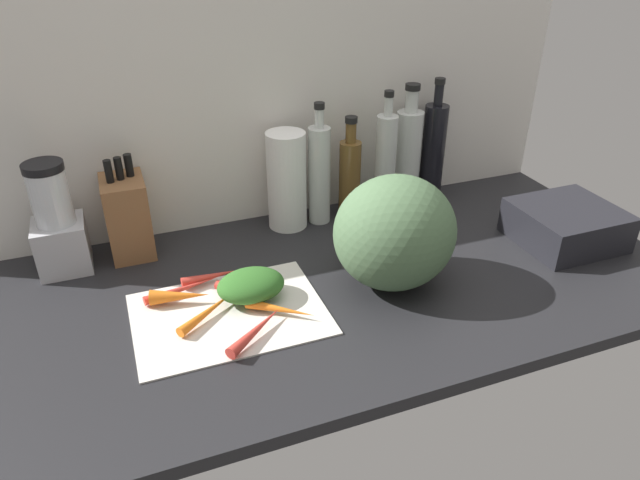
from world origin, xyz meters
TOP-DOWN VIEW (x-y plane):
  - ground_plane at (0.00, 0.00)cm, footprint 170.00×80.00cm
  - wall_back at (0.00, 38.50)cm, footprint 170.00×3.00cm
  - cutting_board at (-22.77, -4.78)cm, footprint 40.19×29.62cm
  - carrot_0 at (-19.64, 0.73)cm, footprint 8.69×9.46cm
  - carrot_1 at (-12.73, -9.31)cm, footprint 13.44×11.06cm
  - carrot_2 at (-23.71, 8.36)cm, footprint 13.87×3.09cm
  - carrot_3 at (-26.96, -4.48)cm, footprint 14.98×12.05cm
  - carrot_4 at (-31.05, 5.83)cm, footprint 16.86×5.56cm
  - carrot_5 at (-19.41, -14.36)cm, footprint 14.58×12.41cm
  - carrot_6 at (-31.86, 2.31)cm, footprint 13.02×6.62cm
  - carrot_greens_pile at (-16.83, -1.25)cm, footprint 14.89×11.45cm
  - winter_squash at (15.31, -5.83)cm, footprint 27.72×25.51cm
  - knife_block at (-39.21, 29.80)cm, footprint 10.09×13.61cm
  - blender_appliance at (-54.86, 27.60)cm, footprint 11.60×11.60cm
  - paper_towel_roll at (1.71, 29.50)cm, footprint 10.36×10.36cm
  - bottle_0 at (10.73, 28.96)cm, footprint 5.92×5.92cm
  - bottle_1 at (19.86, 29.46)cm, footprint 5.99×5.99cm
  - bottle_2 at (29.39, 27.26)cm, footprint 5.76×5.76cm
  - bottle_3 at (38.24, 30.80)cm, footprint 7.51×7.51cm
  - bottle_4 at (46.72, 31.11)cm, footprint 6.74×6.74cm
  - dish_rack at (65.90, -4.66)cm, footprint 24.48×22.89cm

SIDE VIEW (x-z plane):
  - ground_plane at x=0.00cm, z-range -3.00..0.00cm
  - cutting_board at x=-22.77cm, z-range 0.00..0.80cm
  - carrot_0 at x=-19.64cm, z-range 0.80..2.87cm
  - carrot_4 at x=-31.05cm, z-range 0.80..2.88cm
  - carrot_3 at x=-26.96cm, z-range 0.80..3.04cm
  - carrot_1 at x=-12.73cm, z-range 0.80..3.06cm
  - carrot_2 at x=-23.71cm, z-range 0.80..3.21cm
  - carrot_5 at x=-19.41cm, z-range 0.80..3.32cm
  - carrot_6 at x=-31.86cm, z-range 0.80..4.23cm
  - carrot_greens_pile at x=-16.83cm, z-range 0.80..7.10cm
  - dish_rack at x=65.90cm, z-range 0.00..9.55cm
  - knife_block at x=-39.21cm, z-range -2.49..22.79cm
  - blender_appliance at x=-54.86cm, z-range -1.90..25.21cm
  - bottle_1 at x=19.86cm, z-range -2.42..26.03cm
  - winter_squash at x=15.31cm, z-range 0.00..26.12cm
  - paper_towel_roll at x=1.71cm, z-range 0.00..26.35cm
  - bottle_0 at x=10.73cm, z-range -2.58..30.71cm
  - bottle_4 at x=46.72cm, z-range -3.09..32.58cm
  - bottle_2 at x=29.39cm, z-range -2.71..32.22cm
  - bottle_3 at x=38.24cm, z-range -2.71..32.24cm
  - wall_back at x=0.00cm, z-range 0.00..60.00cm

